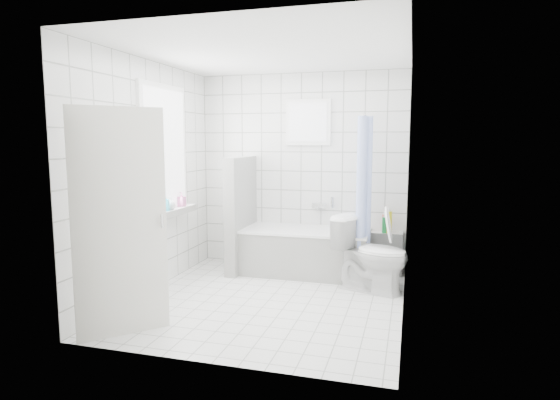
% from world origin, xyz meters
% --- Properties ---
extents(ground, '(3.00, 3.00, 0.00)m').
position_xyz_m(ground, '(0.00, 0.00, 0.00)').
color(ground, white).
rests_on(ground, ground).
extents(ceiling, '(3.00, 3.00, 0.00)m').
position_xyz_m(ceiling, '(0.00, 0.00, 2.60)').
color(ceiling, white).
rests_on(ceiling, ground).
extents(wall_back, '(2.80, 0.02, 2.60)m').
position_xyz_m(wall_back, '(0.00, 1.50, 1.30)').
color(wall_back, white).
rests_on(wall_back, ground).
extents(wall_front, '(2.80, 0.02, 2.60)m').
position_xyz_m(wall_front, '(0.00, -1.50, 1.30)').
color(wall_front, white).
rests_on(wall_front, ground).
extents(wall_left, '(0.02, 3.00, 2.60)m').
position_xyz_m(wall_left, '(-1.40, 0.00, 1.30)').
color(wall_left, white).
rests_on(wall_left, ground).
extents(wall_right, '(0.02, 3.00, 2.60)m').
position_xyz_m(wall_right, '(1.40, 0.00, 1.30)').
color(wall_right, white).
rests_on(wall_right, ground).
extents(window_left, '(0.01, 0.90, 1.40)m').
position_xyz_m(window_left, '(-1.35, 0.30, 1.60)').
color(window_left, white).
rests_on(window_left, wall_left).
extents(window_back, '(0.50, 0.01, 0.50)m').
position_xyz_m(window_back, '(0.10, 1.46, 1.95)').
color(window_back, white).
rests_on(window_back, wall_back).
extents(window_sill, '(0.18, 1.02, 0.08)m').
position_xyz_m(window_sill, '(-1.31, 0.30, 0.86)').
color(window_sill, white).
rests_on(window_sill, wall_left).
extents(door, '(0.58, 0.61, 2.00)m').
position_xyz_m(door, '(-0.97, -1.19, 1.00)').
color(door, silver).
rests_on(door, ground).
extents(bathtub, '(1.61, 0.77, 0.58)m').
position_xyz_m(bathtub, '(0.16, 1.12, 0.29)').
color(bathtub, white).
rests_on(bathtub, ground).
extents(partition_wall, '(0.15, 0.85, 1.50)m').
position_xyz_m(partition_wall, '(-0.71, 1.07, 0.75)').
color(partition_wall, white).
rests_on(partition_wall, ground).
extents(tiled_ledge, '(0.40, 0.24, 0.55)m').
position_xyz_m(tiled_ledge, '(1.16, 1.38, 0.28)').
color(tiled_ledge, white).
rests_on(tiled_ledge, ground).
extents(toilet, '(0.94, 0.71, 0.86)m').
position_xyz_m(toilet, '(1.03, 0.64, 0.43)').
color(toilet, white).
rests_on(toilet, ground).
extents(curtain_rod, '(0.02, 0.80, 0.02)m').
position_xyz_m(curtain_rod, '(0.91, 1.10, 2.00)').
color(curtain_rod, silver).
rests_on(curtain_rod, wall_back).
extents(shower_curtain, '(0.14, 0.48, 1.78)m').
position_xyz_m(shower_curtain, '(0.91, 0.97, 1.10)').
color(shower_curtain, '#4A68DB').
rests_on(shower_curtain, curtain_rod).
extents(tub_faucet, '(0.18, 0.06, 0.06)m').
position_xyz_m(tub_faucet, '(0.26, 1.46, 0.85)').
color(tub_faucet, silver).
rests_on(tub_faucet, wall_back).
extents(sill_bottles, '(0.16, 0.73, 0.29)m').
position_xyz_m(sill_bottles, '(-1.30, 0.16, 1.01)').
color(sill_bottles, silver).
rests_on(sill_bottles, window_sill).
extents(ledge_bottles, '(0.12, 0.15, 0.28)m').
position_xyz_m(ledge_bottles, '(1.15, 1.34, 0.67)').
color(ledge_bottles, '#168839').
rests_on(ledge_bottles, tiled_ledge).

